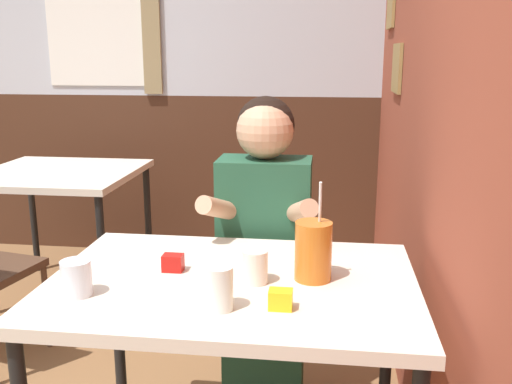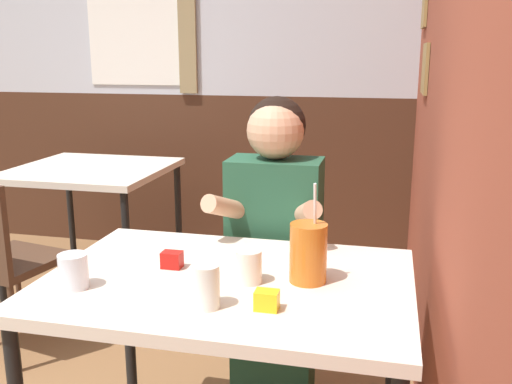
% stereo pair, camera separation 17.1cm
% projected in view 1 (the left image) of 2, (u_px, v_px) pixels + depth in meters
% --- Properties ---
extents(brick_wall_right, '(0.08, 4.69, 2.70)m').
position_uv_depth(brick_wall_right, '(421.00, 59.00, 2.28)').
color(brick_wall_right, brown).
rests_on(brick_wall_right, ground_plane).
extents(back_wall, '(5.93, 0.09, 2.70)m').
position_uv_depth(back_wall, '(157.00, 56.00, 3.79)').
color(back_wall, silver).
rests_on(back_wall, ground_plane).
extents(main_table, '(1.05, 0.74, 0.74)m').
position_uv_depth(main_table, '(232.00, 301.00, 1.65)').
color(main_table, beige).
rests_on(main_table, ground_plane).
extents(background_table, '(0.84, 0.81, 0.74)m').
position_uv_depth(background_table, '(59.00, 184.00, 3.16)').
color(background_table, beige).
rests_on(background_table, ground_plane).
extents(person_seated, '(0.42, 0.41, 1.23)m').
position_uv_depth(person_seated, '(264.00, 250.00, 2.15)').
color(person_seated, '#235138').
rests_on(person_seated, ground_plane).
extents(cocktail_pitcher, '(0.10, 0.10, 0.29)m').
position_uv_depth(cocktail_pitcher, '(313.00, 251.00, 1.61)').
color(cocktail_pitcher, '#C6661E').
rests_on(cocktail_pitcher, main_table).
extents(glass_near_pitcher, '(0.08, 0.08, 0.10)m').
position_uv_depth(glass_near_pitcher, '(76.00, 278.00, 1.51)').
color(glass_near_pitcher, silver).
rests_on(glass_near_pitcher, main_table).
extents(glass_center, '(0.07, 0.07, 0.11)m').
position_uv_depth(glass_center, '(220.00, 288.00, 1.42)').
color(glass_center, silver).
rests_on(glass_center, main_table).
extents(glass_far_side, '(0.07, 0.07, 0.09)m').
position_uv_depth(glass_far_side, '(255.00, 267.00, 1.59)').
color(glass_far_side, silver).
rests_on(glass_far_side, main_table).
extents(condiment_ketchup, '(0.06, 0.04, 0.05)m').
position_uv_depth(condiment_ketchup, '(173.00, 263.00, 1.69)').
color(condiment_ketchup, '#B7140F').
rests_on(condiment_ketchup, main_table).
extents(condiment_mustard, '(0.06, 0.04, 0.05)m').
position_uv_depth(condiment_mustard, '(281.00, 299.00, 1.43)').
color(condiment_mustard, yellow).
rests_on(condiment_mustard, main_table).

